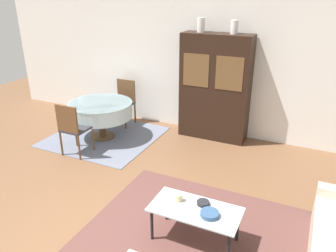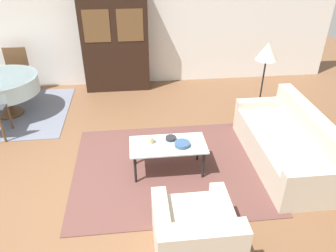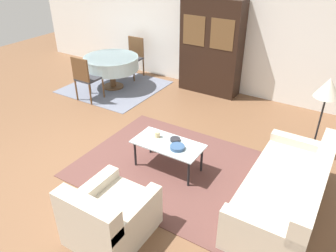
{
  "view_description": "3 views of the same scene",
  "coord_description": "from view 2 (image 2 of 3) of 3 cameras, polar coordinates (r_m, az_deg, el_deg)",
  "views": [
    {
      "loc": [
        2.07,
        -2.58,
        2.79
      ],
      "look_at": [
        0.2,
        1.4,
        0.95
      ],
      "focal_mm": 35.0,
      "sensor_mm": 36.0,
      "label": 1
    },
    {
      "loc": [
        0.63,
        -3.31,
        2.99
      ],
      "look_at": [
        1.03,
        0.37,
        0.75
      ],
      "focal_mm": 35.0,
      "sensor_mm": 36.0,
      "label": 2
    },
    {
      "loc": [
        3.16,
        -3.07,
        3.08
      ],
      "look_at": [
        1.03,
        0.37,
        0.75
      ],
      "focal_mm": 35.0,
      "sensor_mm": 36.0,
      "label": 3
    }
  ],
  "objects": [
    {
      "name": "ground_plane",
      "position": [
        4.5,
        -12.94,
        -11.39
      ],
      "size": [
        14.0,
        14.0,
        0.0
      ],
      "primitive_type": "plane",
      "color": "brown"
    },
    {
      "name": "wall_back",
      "position": [
        7.16,
        -11.72,
        17.34
      ],
      "size": [
        10.0,
        0.06,
        2.7
      ],
      "color": "white",
      "rests_on": "ground_plane"
    },
    {
      "name": "area_rug",
      "position": [
        4.8,
        0.25,
        -7.25
      ],
      "size": [
        2.74,
        2.25,
        0.01
      ],
      "color": "brown",
      "rests_on": "ground_plane"
    },
    {
      "name": "dining_rug",
      "position": [
        6.83,
        -25.46,
        2.06
      ],
      "size": [
        2.05,
        1.99,
        0.01
      ],
      "color": "slate",
      "rests_on": "ground_plane"
    },
    {
      "name": "couch",
      "position": [
        5.05,
        20.07,
        -3.17
      ],
      "size": [
        0.89,
        2.02,
        0.81
      ],
      "rotation": [
        0.0,
        0.0,
        1.57
      ],
      "color": "beige",
      "rests_on": "ground_plane"
    },
    {
      "name": "armchair",
      "position": [
        3.52,
        4.7,
        -18.86
      ],
      "size": [
        0.81,
        0.92,
        0.78
      ],
      "color": "beige",
      "rests_on": "ground_plane"
    },
    {
      "name": "coffee_table",
      "position": [
        4.51,
        0.0,
        -3.72
      ],
      "size": [
        1.05,
        0.53,
        0.45
      ],
      "color": "black",
      "rests_on": "area_rug"
    },
    {
      "name": "display_cabinet",
      "position": [
        6.96,
        -9.18,
        14.43
      ],
      "size": [
        1.33,
        0.45,
        2.05
      ],
      "color": "black",
      "rests_on": "ground_plane"
    },
    {
      "name": "dining_table",
      "position": [
        6.58,
        -26.85,
        6.38
      ],
      "size": [
        1.24,
        1.24,
        0.73
      ],
      "color": "brown",
      "rests_on": "dining_rug"
    },
    {
      "name": "dining_chair_far",
      "position": [
        7.33,
        -24.88,
        8.91
      ],
      "size": [
        0.44,
        0.44,
        0.97
      ],
      "rotation": [
        0.0,
        0.0,
        3.14
      ],
      "color": "brown",
      "rests_on": "dining_rug"
    },
    {
      "name": "floor_lamp",
      "position": [
        5.81,
        16.83,
        11.7
      ],
      "size": [
        0.36,
        0.36,
        1.39
      ],
      "color": "black",
      "rests_on": "ground_plane"
    },
    {
      "name": "cup",
      "position": [
        4.49,
        -3.01,
        -2.48
      ],
      "size": [
        0.08,
        0.08,
        0.09
      ],
      "color": "tan",
      "rests_on": "coffee_table"
    },
    {
      "name": "bowl",
      "position": [
        4.44,
        2.49,
        -3.17
      ],
      "size": [
        0.21,
        0.21,
        0.05
      ],
      "color": "#33517A",
      "rests_on": "coffee_table"
    },
    {
      "name": "bowl_small",
      "position": [
        4.57,
        0.49,
        -2.15
      ],
      "size": [
        0.15,
        0.15,
        0.04
      ],
      "color": "#232328",
      "rests_on": "coffee_table"
    }
  ]
}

